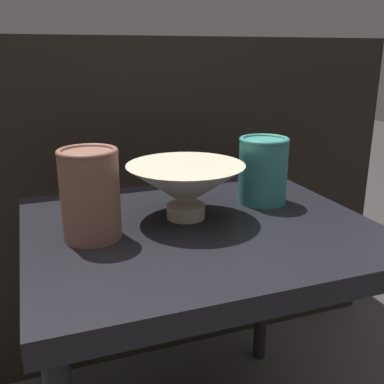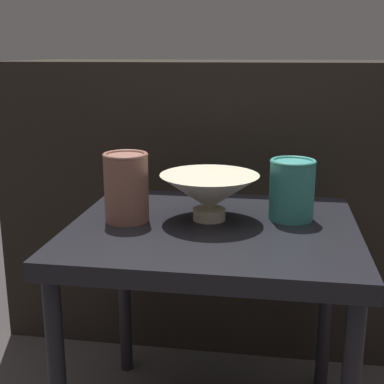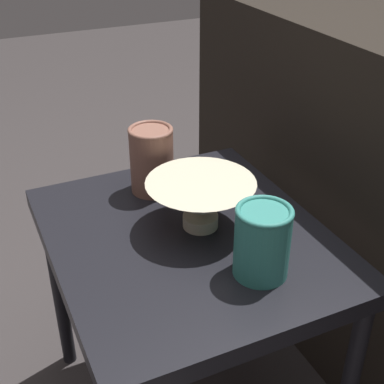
{
  "view_description": "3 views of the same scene",
  "coord_description": "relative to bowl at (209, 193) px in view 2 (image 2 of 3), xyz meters",
  "views": [
    {
      "loc": [
        -0.29,
        -0.74,
        0.86
      ],
      "look_at": [
        0.01,
        0.06,
        0.59
      ],
      "focal_mm": 42.0,
      "sensor_mm": 36.0,
      "label": 1
    },
    {
      "loc": [
        0.13,
        -1.14,
        0.93
      ],
      "look_at": [
        -0.05,
        0.03,
        0.62
      ],
      "focal_mm": 50.0,
      "sensor_mm": 36.0,
      "label": 2
    },
    {
      "loc": [
        0.84,
        -0.37,
        1.19
      ],
      "look_at": [
        -0.02,
        0.02,
        0.64
      ],
      "focal_mm": 50.0,
      "sensor_mm": 36.0,
      "label": 3
    }
  ],
  "objects": [
    {
      "name": "table",
      "position": [
        0.01,
        -0.04,
        -0.13
      ],
      "size": [
        0.64,
        0.56,
        0.55
      ],
      "color": "black",
      "rests_on": "ground_plane"
    },
    {
      "name": "vase_textured_left",
      "position": [
        -0.19,
        -0.03,
        0.02
      ],
      "size": [
        0.1,
        0.1,
        0.16
      ],
      "color": "brown",
      "rests_on": "table"
    },
    {
      "name": "bowl",
      "position": [
        0.0,
        0.0,
        0.0
      ],
      "size": [
        0.23,
        0.23,
        0.11
      ],
      "color": "beige",
      "rests_on": "table"
    },
    {
      "name": "vase_colorful_right",
      "position": [
        0.19,
        0.03,
        0.01
      ],
      "size": [
        0.11,
        0.11,
        0.14
      ],
      "color": "teal",
      "rests_on": "table"
    },
    {
      "name": "couch_backdrop",
      "position": [
        0.01,
        0.59,
        -0.17
      ],
      "size": [
        1.46,
        0.5,
        0.9
      ],
      "color": "black",
      "rests_on": "ground_plane"
    }
  ]
}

